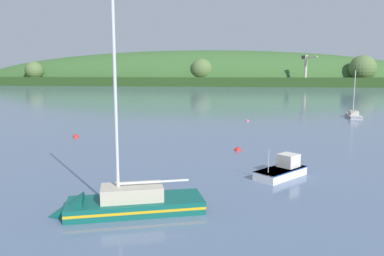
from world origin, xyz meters
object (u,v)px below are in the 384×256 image
(sailboat_midwater_white, at_px, (353,116))
(mooring_buoy_midchannel, at_px, (76,137))
(mooring_buoy_foreground, at_px, (238,150))
(sailboat_near_mooring, at_px, (118,209))
(fishing_boat_moored, at_px, (284,171))
(dockside_crane, at_px, (306,72))
(mooring_buoy_off_fishing_boat, at_px, (247,121))

(sailboat_midwater_white, relative_size, mooring_buoy_midchannel, 11.62)
(mooring_buoy_foreground, distance_m, mooring_buoy_midchannel, 21.56)
(sailboat_near_mooring, distance_m, sailboat_midwater_white, 59.15)
(sailboat_midwater_white, distance_m, mooring_buoy_foreground, 39.34)
(fishing_boat_moored, bearing_deg, dockside_crane, 30.31)
(sailboat_near_mooring, distance_m, mooring_buoy_midchannel, 28.34)
(fishing_boat_moored, bearing_deg, mooring_buoy_off_fishing_boat, 43.96)
(dockside_crane, height_order, sailboat_near_mooring, dockside_crane)
(mooring_buoy_midchannel, height_order, mooring_buoy_off_fishing_boat, mooring_buoy_midchannel)
(fishing_boat_moored, xyz_separation_m, mooring_buoy_off_fishing_boat, (-1.70, 34.55, -0.40))
(dockside_crane, distance_m, mooring_buoy_foreground, 192.93)
(sailboat_midwater_white, relative_size, mooring_buoy_off_fishing_boat, 14.37)
(sailboat_midwater_white, bearing_deg, mooring_buoy_midchannel, 128.71)
(dockside_crane, xyz_separation_m, mooring_buoy_off_fishing_boat, (-39.57, -163.32, -8.72))
(fishing_boat_moored, relative_size, mooring_buoy_off_fishing_boat, 7.48)
(mooring_buoy_off_fishing_boat, bearing_deg, sailboat_near_mooring, -101.79)
(sailboat_near_mooring, relative_size, mooring_buoy_midchannel, 16.43)
(mooring_buoy_off_fishing_boat, bearing_deg, mooring_buoy_midchannel, -140.30)
(dockside_crane, distance_m, mooring_buoy_midchannel, 192.57)
(fishing_boat_moored, bearing_deg, sailboat_near_mooring, 171.34)
(sailboat_midwater_white, distance_m, mooring_buoy_off_fishing_boat, 21.30)
(mooring_buoy_midchannel, bearing_deg, dockside_crane, 71.15)
(mooring_buoy_foreground, distance_m, mooring_buoy_off_fishing_boat, 24.98)
(mooring_buoy_foreground, bearing_deg, fishing_boat_moored, -69.49)
(sailboat_midwater_white, height_order, mooring_buoy_off_fishing_boat, sailboat_midwater_white)
(sailboat_near_mooring, bearing_deg, mooring_buoy_foreground, -128.34)
(fishing_boat_moored, height_order, mooring_buoy_midchannel, fishing_boat_moored)
(sailboat_near_mooring, xyz_separation_m, sailboat_midwater_white, (28.87, 51.62, 0.03))
(dockside_crane, relative_size, sailboat_near_mooring, 1.39)
(sailboat_midwater_white, relative_size, fishing_boat_moored, 1.92)
(dockside_crane, height_order, mooring_buoy_foreground, dockside_crane)
(dockside_crane, distance_m, fishing_boat_moored, 201.63)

